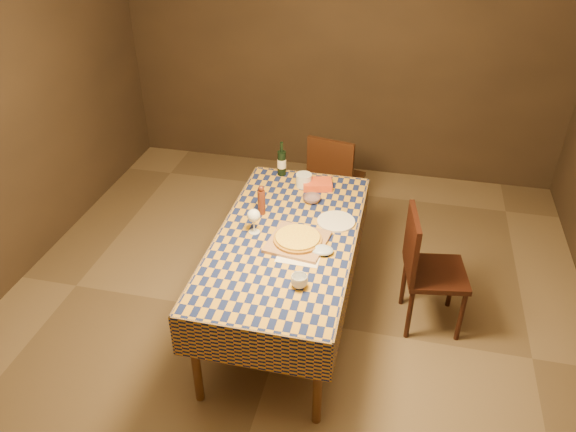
{
  "coord_description": "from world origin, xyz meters",
  "views": [
    {
      "loc": [
        0.7,
        -3.04,
        2.96
      ],
      "look_at": [
        0.0,
        0.05,
        0.9
      ],
      "focal_mm": 35.0,
      "sensor_mm": 36.0,
      "label": 1
    }
  ],
  "objects_px": {
    "pizza": "(298,238)",
    "white_plate": "(336,221)",
    "bowl": "(312,199)",
    "chair_far": "(334,177)",
    "wine_bottle": "(282,163)",
    "cutting_board": "(298,242)",
    "chair_right": "(425,265)",
    "dining_table": "(286,245)"
  },
  "relations": [
    {
      "from": "pizza",
      "to": "white_plate",
      "type": "xyz_separation_m",
      "value": [
        0.21,
        0.31,
        -0.03
      ]
    },
    {
      "from": "bowl",
      "to": "cutting_board",
      "type": "bearing_deg",
      "value": -89.16
    },
    {
      "from": "dining_table",
      "to": "white_plate",
      "type": "bearing_deg",
      "value": 38.29
    },
    {
      "from": "chair_far",
      "to": "chair_right",
      "type": "relative_size",
      "value": 1.0
    },
    {
      "from": "pizza",
      "to": "chair_far",
      "type": "distance_m",
      "value": 1.43
    },
    {
      "from": "white_plate",
      "to": "chair_right",
      "type": "relative_size",
      "value": 0.29
    },
    {
      "from": "bowl",
      "to": "white_plate",
      "type": "xyz_separation_m",
      "value": [
        0.22,
        -0.24,
        -0.01
      ]
    },
    {
      "from": "white_plate",
      "to": "chair_right",
      "type": "bearing_deg",
      "value": -2.25
    },
    {
      "from": "dining_table",
      "to": "wine_bottle",
      "type": "height_order",
      "value": "wine_bottle"
    },
    {
      "from": "bowl",
      "to": "chair_far",
      "type": "relative_size",
      "value": 0.15
    },
    {
      "from": "white_plate",
      "to": "cutting_board",
      "type": "bearing_deg",
      "value": -124.72
    },
    {
      "from": "pizza",
      "to": "wine_bottle",
      "type": "height_order",
      "value": "wine_bottle"
    },
    {
      "from": "cutting_board",
      "to": "chair_far",
      "type": "distance_m",
      "value": 1.43
    },
    {
      "from": "dining_table",
      "to": "chair_right",
      "type": "height_order",
      "value": "chair_right"
    },
    {
      "from": "dining_table",
      "to": "chair_far",
      "type": "distance_m",
      "value": 1.35
    },
    {
      "from": "pizza",
      "to": "chair_right",
      "type": "bearing_deg",
      "value": 18.01
    },
    {
      "from": "pizza",
      "to": "dining_table",
      "type": "bearing_deg",
      "value": 144.55
    },
    {
      "from": "pizza",
      "to": "chair_right",
      "type": "distance_m",
      "value": 0.95
    },
    {
      "from": "cutting_board",
      "to": "chair_far",
      "type": "xyz_separation_m",
      "value": [
        0.04,
        1.4,
        -0.26
      ]
    },
    {
      "from": "white_plate",
      "to": "chair_far",
      "type": "distance_m",
      "value": 1.14
    },
    {
      "from": "cutting_board",
      "to": "bowl",
      "type": "height_order",
      "value": "bowl"
    },
    {
      "from": "cutting_board",
      "to": "chair_far",
      "type": "height_order",
      "value": "chair_far"
    },
    {
      "from": "chair_right",
      "to": "dining_table",
      "type": "bearing_deg",
      "value": -167.33
    },
    {
      "from": "bowl",
      "to": "chair_far",
      "type": "height_order",
      "value": "chair_far"
    },
    {
      "from": "pizza",
      "to": "chair_far",
      "type": "height_order",
      "value": "chair_far"
    },
    {
      "from": "dining_table",
      "to": "chair_far",
      "type": "xyz_separation_m",
      "value": [
        0.13,
        1.34,
        -0.17
      ]
    },
    {
      "from": "chair_far",
      "to": "chair_right",
      "type": "height_order",
      "value": "same"
    },
    {
      "from": "dining_table",
      "to": "pizza",
      "type": "bearing_deg",
      "value": -35.45
    },
    {
      "from": "cutting_board",
      "to": "wine_bottle",
      "type": "relative_size",
      "value": 1.3
    },
    {
      "from": "pizza",
      "to": "white_plate",
      "type": "distance_m",
      "value": 0.37
    },
    {
      "from": "cutting_board",
      "to": "chair_far",
      "type": "relative_size",
      "value": 0.4
    },
    {
      "from": "bowl",
      "to": "wine_bottle",
      "type": "relative_size",
      "value": 0.48
    },
    {
      "from": "pizza",
      "to": "bowl",
      "type": "relative_size",
      "value": 3.13
    },
    {
      "from": "chair_right",
      "to": "bowl",
      "type": "bearing_deg",
      "value": 163.15
    },
    {
      "from": "white_plate",
      "to": "chair_right",
      "type": "distance_m",
      "value": 0.7
    },
    {
      "from": "pizza",
      "to": "chair_far",
      "type": "relative_size",
      "value": 0.46
    },
    {
      "from": "dining_table",
      "to": "white_plate",
      "type": "height_order",
      "value": "white_plate"
    },
    {
      "from": "wine_bottle",
      "to": "chair_far",
      "type": "height_order",
      "value": "wine_bottle"
    },
    {
      "from": "dining_table",
      "to": "chair_right",
      "type": "relative_size",
      "value": 1.98
    },
    {
      "from": "bowl",
      "to": "chair_right",
      "type": "height_order",
      "value": "chair_right"
    },
    {
      "from": "dining_table",
      "to": "wine_bottle",
      "type": "xyz_separation_m",
      "value": [
        -0.23,
        0.84,
        0.18
      ]
    },
    {
      "from": "cutting_board",
      "to": "pizza",
      "type": "height_order",
      "value": "pizza"
    }
  ]
}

